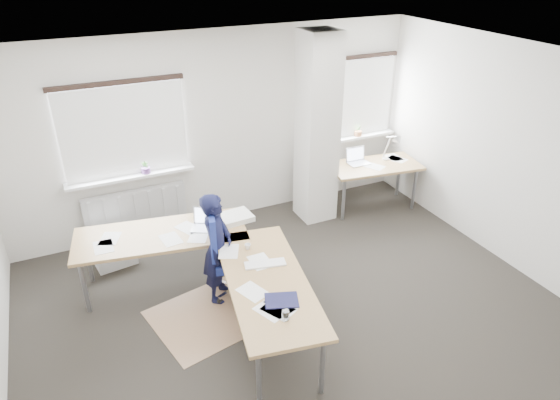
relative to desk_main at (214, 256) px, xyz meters
name	(u,v)px	position (x,y,z in m)	size (l,w,h in m)	color
ground	(296,313)	(0.77, -0.51, -0.69)	(6.00, 6.00, 0.00)	black
room_shell	(295,156)	(0.96, -0.06, 1.05)	(6.04, 5.04, 2.82)	beige
floor_mat	(212,315)	(-0.11, -0.14, -0.69)	(1.28, 1.08, 0.01)	#9C7655
white_crate	(114,253)	(-0.95, 1.40, -0.54)	(0.50, 0.35, 0.30)	white
desk_main	(214,256)	(0.00, 0.00, 0.00)	(2.40, 2.97, 0.96)	olive
desk_side	(374,167)	(3.03, 1.29, -0.01)	(1.48, 0.89, 1.22)	olive
task_chair	(233,271)	(0.25, 0.14, -0.37)	(0.64, 0.62, 1.14)	navy
person	(217,248)	(0.09, 0.17, -0.01)	(0.50, 0.33, 1.37)	black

